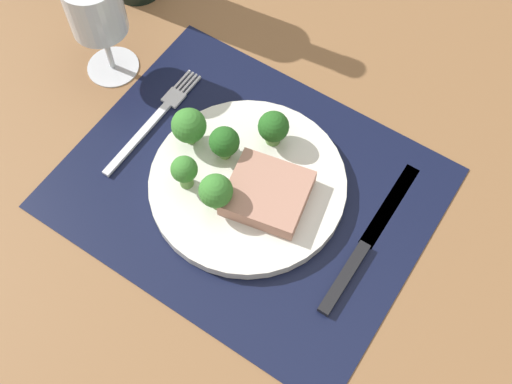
{
  "coord_description": "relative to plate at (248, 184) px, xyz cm",
  "views": [
    {
      "loc": [
        21.1,
        -30.12,
        67.91
      ],
      "look_at": [
        1.71,
        -0.72,
        1.9
      ],
      "focal_mm": 43.3,
      "sensor_mm": 36.0,
      "label": 1
    }
  ],
  "objects": [
    {
      "name": "plate",
      "position": [
        0.0,
        0.0,
        0.0
      ],
      "size": [
        24.4,
        24.4,
        1.6
      ],
      "primitive_type": "cylinder",
      "color": "silver",
      "rests_on": "placemat"
    },
    {
      "name": "broccoli_center",
      "position": [
        -9.22,
        0.94,
        4.11
      ],
      "size": [
        4.37,
        4.37,
        5.57
      ],
      "color": "#5B8942",
      "rests_on": "plate"
    },
    {
      "name": "wine_glass",
      "position": [
        -26.43,
        5.66,
        9.55
      ],
      "size": [
        7.29,
        7.29,
        15.31
      ],
      "color": "silver",
      "rests_on": "ground_plane"
    },
    {
      "name": "placemat",
      "position": [
        0.0,
        0.0,
        -0.95
      ],
      "size": [
        44.18,
        35.48,
        0.3
      ],
      "primitive_type": "cube",
      "color": "black",
      "rests_on": "ground_plane"
    },
    {
      "name": "broccoli_front_edge",
      "position": [
        -1.14,
        -4.79,
        4.37
      ],
      "size": [
        4.04,
        4.04,
        5.71
      ],
      "color": "#5B8942",
      "rests_on": "plate"
    },
    {
      "name": "broccoli_near_steak",
      "position": [
        -4.4,
        1.56,
        3.75
      ],
      "size": [
        3.78,
        3.78,
        4.96
      ],
      "color": "#6B994C",
      "rests_on": "plate"
    },
    {
      "name": "knife",
      "position": [
        16.01,
        0.53,
        -0.5
      ],
      "size": [
        1.8,
        23.0,
        0.8
      ],
      "rotation": [
        0.0,
        0.0,
        -0.05
      ],
      "color": "black",
      "rests_on": "placemat"
    },
    {
      "name": "steak",
      "position": [
        3.27,
        -0.6,
        1.92
      ],
      "size": [
        10.94,
        10.43,
        2.24
      ],
      "primitive_type": "cube",
      "rotation": [
        0.0,
        0.0,
        0.2
      ],
      "color": "tan",
      "rests_on": "plate"
    },
    {
      "name": "fork",
      "position": [
        -15.9,
        1.42,
        -0.55
      ],
      "size": [
        2.4,
        19.2,
        0.5
      ],
      "rotation": [
        0.0,
        0.0,
        0.01
      ],
      "color": "silver",
      "rests_on": "placemat"
    },
    {
      "name": "ground_plane",
      "position": [
        0.0,
        0.0,
        -2.6
      ],
      "size": [
        140.0,
        110.0,
        3.0
      ],
      "primitive_type": "cube",
      "color": "brown"
    },
    {
      "name": "broccoli_near_fork",
      "position": [
        -5.99,
        -4.38,
        3.9
      ],
      "size": [
        3.25,
        3.25,
        5.07
      ],
      "color": "#5B8942",
      "rests_on": "plate"
    },
    {
      "name": "broccoli_back_left",
      "position": [
        -0.6,
        6.7,
        3.69
      ],
      "size": [
        3.91,
        3.91,
        5.04
      ],
      "color": "#5B8942",
      "rests_on": "plate"
    }
  ]
}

